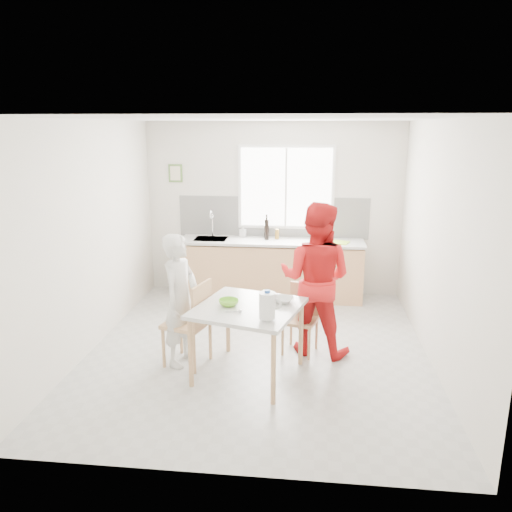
{
  "coord_description": "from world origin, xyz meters",
  "views": [
    {
      "loc": [
        0.58,
        -5.52,
        2.63
      ],
      "look_at": [
        -0.05,
        0.2,
        1.12
      ],
      "focal_mm": 35.0,
      "sensor_mm": 36.0,
      "label": 1
    }
  ],
  "objects_px": {
    "dining_table": "(248,314)",
    "milk_jug": "(268,305)",
    "bowl_white": "(283,300)",
    "chair_far": "(302,315)",
    "chair_left": "(192,320)",
    "bowl_green": "(229,302)",
    "wine_bottle_a": "(267,229)",
    "person_white": "(180,300)",
    "wine_bottle_b": "(266,228)",
    "person_red": "(315,279)"
  },
  "relations": [
    {
      "from": "dining_table",
      "to": "milk_jug",
      "type": "height_order",
      "value": "milk_jug"
    },
    {
      "from": "bowl_white",
      "to": "chair_far",
      "type": "bearing_deg",
      "value": 69.2
    },
    {
      "from": "chair_left",
      "to": "bowl_green",
      "type": "xyz_separation_m",
      "value": [
        0.44,
        -0.18,
        0.29
      ]
    },
    {
      "from": "chair_far",
      "to": "wine_bottle_a",
      "type": "bearing_deg",
      "value": 122.82
    },
    {
      "from": "chair_far",
      "to": "bowl_green",
      "type": "distance_m",
      "value": 1.09
    },
    {
      "from": "chair_left",
      "to": "person_white",
      "type": "relative_size",
      "value": 0.65
    },
    {
      "from": "milk_jug",
      "to": "wine_bottle_b",
      "type": "xyz_separation_m",
      "value": [
        -0.29,
        3.1,
        0.13
      ]
    },
    {
      "from": "milk_jug",
      "to": "chair_far",
      "type": "bearing_deg",
      "value": 88.64
    },
    {
      "from": "person_white",
      "to": "person_red",
      "type": "bearing_deg",
      "value": -57.12
    },
    {
      "from": "chair_left",
      "to": "milk_jug",
      "type": "xyz_separation_m",
      "value": [
        0.89,
        -0.54,
        0.41
      ]
    },
    {
      "from": "chair_far",
      "to": "bowl_green",
      "type": "height_order",
      "value": "bowl_green"
    },
    {
      "from": "person_white",
      "to": "milk_jug",
      "type": "height_order",
      "value": "person_white"
    },
    {
      "from": "milk_jug",
      "to": "person_red",
      "type": "bearing_deg",
      "value": 81.42
    },
    {
      "from": "bowl_white",
      "to": "wine_bottle_a",
      "type": "bearing_deg",
      "value": 99.06
    },
    {
      "from": "chair_left",
      "to": "person_red",
      "type": "distance_m",
      "value": 1.49
    },
    {
      "from": "dining_table",
      "to": "bowl_green",
      "type": "distance_m",
      "value": 0.24
    },
    {
      "from": "wine_bottle_b",
      "to": "person_red",
      "type": "bearing_deg",
      "value": -69.86
    },
    {
      "from": "bowl_white",
      "to": "wine_bottle_b",
      "type": "relative_size",
      "value": 0.76
    },
    {
      "from": "bowl_white",
      "to": "wine_bottle_a",
      "type": "distance_m",
      "value": 2.49
    },
    {
      "from": "person_white",
      "to": "bowl_white",
      "type": "distance_m",
      "value": 1.15
    },
    {
      "from": "chair_far",
      "to": "wine_bottle_a",
      "type": "distance_m",
      "value": 2.1
    },
    {
      "from": "person_red",
      "to": "wine_bottle_a",
      "type": "height_order",
      "value": "person_red"
    },
    {
      "from": "bowl_green",
      "to": "chair_far",
      "type": "bearing_deg",
      "value": 41.74
    },
    {
      "from": "milk_jug",
      "to": "person_white",
      "type": "bearing_deg",
      "value": 166.26
    },
    {
      "from": "chair_left",
      "to": "wine_bottle_a",
      "type": "height_order",
      "value": "wine_bottle_a"
    },
    {
      "from": "person_white",
      "to": "bowl_white",
      "type": "relative_size",
      "value": 6.59
    },
    {
      "from": "dining_table",
      "to": "wine_bottle_a",
      "type": "relative_size",
      "value": 3.95
    },
    {
      "from": "chair_far",
      "to": "wine_bottle_a",
      "type": "xyz_separation_m",
      "value": [
        -0.59,
        1.92,
        0.63
      ]
    },
    {
      "from": "person_white",
      "to": "bowl_green",
      "type": "xyz_separation_m",
      "value": [
        0.58,
        -0.22,
        0.07
      ]
    },
    {
      "from": "dining_table",
      "to": "chair_far",
      "type": "bearing_deg",
      "value": 50.96
    },
    {
      "from": "chair_far",
      "to": "milk_jug",
      "type": "distance_m",
      "value": 1.2
    },
    {
      "from": "person_red",
      "to": "wine_bottle_b",
      "type": "distance_m",
      "value": 2.21
    },
    {
      "from": "wine_bottle_a",
      "to": "person_red",
      "type": "bearing_deg",
      "value": -68.99
    },
    {
      "from": "chair_left",
      "to": "milk_jug",
      "type": "distance_m",
      "value": 1.12
    },
    {
      "from": "chair_left",
      "to": "person_red",
      "type": "height_order",
      "value": "person_red"
    },
    {
      "from": "milk_jug",
      "to": "wine_bottle_a",
      "type": "xyz_separation_m",
      "value": [
        -0.27,
        2.96,
        0.14
      ]
    },
    {
      "from": "bowl_green",
      "to": "bowl_white",
      "type": "xyz_separation_m",
      "value": [
        0.56,
        0.15,
        -0.01
      ]
    },
    {
      "from": "milk_jug",
      "to": "wine_bottle_b",
      "type": "distance_m",
      "value": 3.12
    },
    {
      "from": "chair_far",
      "to": "bowl_green",
      "type": "bearing_deg",
      "value": -122.55
    },
    {
      "from": "chair_far",
      "to": "person_white",
      "type": "relative_size",
      "value": 0.54
    },
    {
      "from": "person_white",
      "to": "wine_bottle_b",
      "type": "distance_m",
      "value": 2.65
    },
    {
      "from": "bowl_green",
      "to": "milk_jug",
      "type": "distance_m",
      "value": 0.58
    },
    {
      "from": "wine_bottle_a",
      "to": "bowl_white",
      "type": "bearing_deg",
      "value": -80.94
    },
    {
      "from": "dining_table",
      "to": "wine_bottle_a",
      "type": "bearing_deg",
      "value": 90.74
    },
    {
      "from": "bowl_green",
      "to": "wine_bottle_b",
      "type": "relative_size",
      "value": 0.7
    },
    {
      "from": "wine_bottle_b",
      "to": "wine_bottle_a",
      "type": "bearing_deg",
      "value": -82.39
    },
    {
      "from": "chair_left",
      "to": "milk_jug",
      "type": "relative_size",
      "value": 3.42
    },
    {
      "from": "chair_far",
      "to": "milk_jug",
      "type": "relative_size",
      "value": 2.86
    },
    {
      "from": "bowl_green",
      "to": "person_red",
      "type": "bearing_deg",
      "value": 36.55
    },
    {
      "from": "person_white",
      "to": "milk_jug",
      "type": "distance_m",
      "value": 1.19
    }
  ]
}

